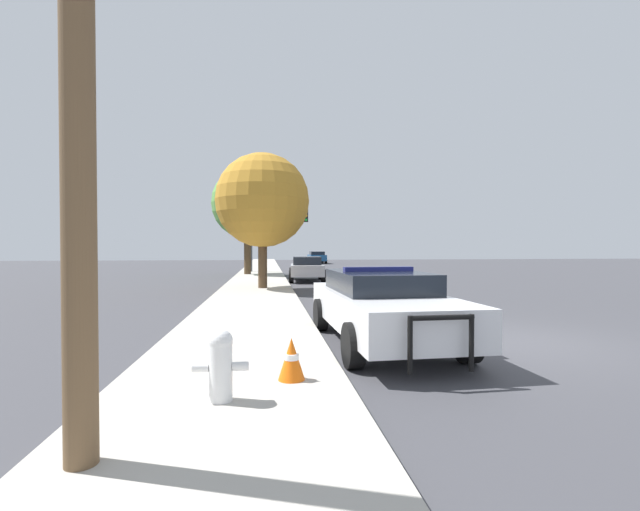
% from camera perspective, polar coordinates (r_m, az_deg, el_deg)
% --- Properties ---
extents(ground_plane, '(110.00, 110.00, 0.00)m').
position_cam_1_polar(ground_plane, '(9.23, 23.72, -10.47)').
color(ground_plane, '#3D3D42').
extents(sidewalk_left, '(3.00, 110.00, 0.13)m').
position_cam_1_polar(sidewalk_left, '(7.98, -10.38, -11.75)').
color(sidewalk_left, '#ADA89E').
rests_on(sidewalk_left, ground_plane).
extents(police_car, '(2.24, 5.05, 1.46)m').
position_cam_1_polar(police_car, '(8.27, 8.17, -6.45)').
color(police_car, white).
rests_on(police_car, ground_plane).
extents(fire_hydrant, '(0.61, 0.27, 0.80)m').
position_cam_1_polar(fire_hydrant, '(5.01, -13.10, -13.77)').
color(fire_hydrant, white).
rests_on(fire_hydrant, sidewalk_left).
extents(traffic_light, '(4.12, 0.35, 4.58)m').
position_cam_1_polar(traffic_light, '(30.65, -5.93, 4.05)').
color(traffic_light, '#424247').
rests_on(traffic_light, sidewalk_left).
extents(car_background_distant, '(2.01, 4.70, 1.37)m').
position_cam_1_polar(car_background_distant, '(48.89, -0.44, -0.20)').
color(car_background_distant, navy).
rests_on(car_background_distant, ground_plane).
extents(car_background_midblock, '(2.09, 4.03, 1.33)m').
position_cam_1_polar(car_background_midblock, '(23.18, -1.79, -1.68)').
color(car_background_midblock, '#B7B7BC').
rests_on(car_background_midblock, ground_plane).
extents(tree_sidewalk_mid, '(4.53, 4.53, 6.79)m').
position_cam_1_polar(tree_sidewalk_mid, '(27.85, -9.67, 6.84)').
color(tree_sidewalk_mid, '#4C3823').
rests_on(tree_sidewalk_mid, sidewalk_left).
extents(tree_sidewalk_near, '(3.94, 3.94, 5.66)m').
position_cam_1_polar(tree_sidewalk_near, '(18.26, -7.68, 7.26)').
color(tree_sidewalk_near, '#4C3823').
rests_on(tree_sidewalk_near, sidewalk_left).
extents(traffic_cone, '(0.35, 0.35, 0.54)m').
position_cam_1_polar(traffic_cone, '(5.67, -3.82, -13.56)').
color(traffic_cone, orange).
rests_on(traffic_cone, sidewalk_left).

